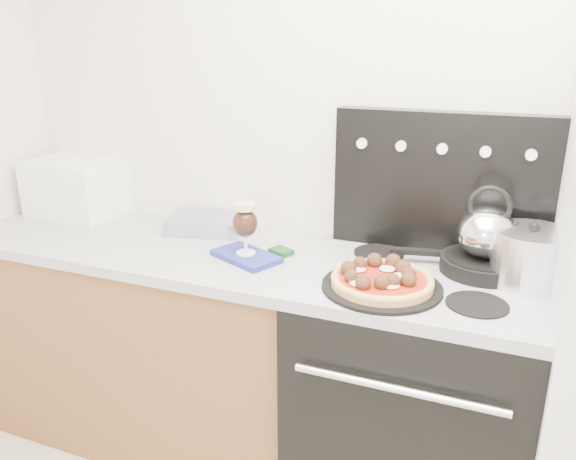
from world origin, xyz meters
The scene contains 15 objects.
room_shell centered at (0.00, 0.29, 1.25)m, with size 3.52×3.01×2.52m.
base_cabinet centered at (-1.02, 1.20, 0.43)m, with size 1.45×0.60×0.86m, color brown.
countertop centered at (-1.02, 1.20, 0.88)m, with size 1.48×0.63×0.04m, color #AFAEAF.
stove_body centered at (0.08, 1.18, 0.44)m, with size 0.76×0.65×0.88m, color black.
cooktop centered at (0.08, 1.18, 0.90)m, with size 0.76×0.65×0.04m, color #ADADB2.
backguard centered at (0.08, 1.45, 1.17)m, with size 0.76×0.08×0.50m, color black.
toaster_oven centered at (-1.49, 1.37, 1.02)m, with size 0.39×0.29×0.25m, color white.
foil_sheet centered at (-0.83, 1.38, 0.93)m, with size 0.31×0.23×0.06m, color silver.
oven_mitt centered at (-0.54, 1.15, 0.91)m, with size 0.25×0.14×0.02m, color navy.
beer_glass centered at (-0.54, 1.15, 1.02)m, with size 0.09×0.09×0.19m, color black, non-canonical shape.
pizza_pan centered at (-0.02, 1.04, 0.93)m, with size 0.37×0.37×0.01m, color black.
pizza centered at (-0.02, 1.04, 0.95)m, with size 0.31×0.31×0.04m, color tan, non-canonical shape.
skillet centered at (0.26, 1.29, 0.94)m, with size 0.28×0.28×0.05m, color black.
tea_kettle centered at (0.26, 1.29, 1.07)m, with size 0.19×0.19×0.20m, color white, non-canonical shape.
stock_pot centered at (0.39, 1.24, 1.00)m, with size 0.23×0.23×0.17m, color silver.
Camera 1 is at (0.30, -0.55, 1.66)m, focal length 35.00 mm.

